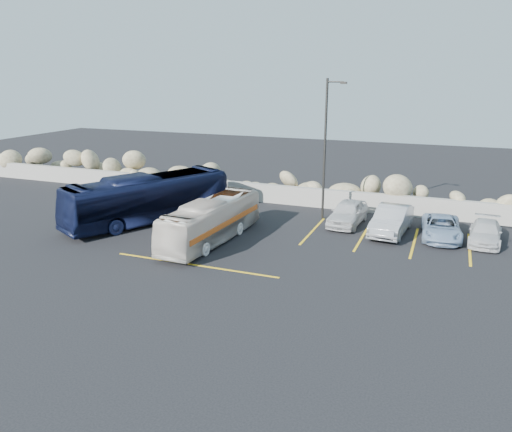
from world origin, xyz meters
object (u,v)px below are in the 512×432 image
(car_c, at_px, (485,232))
(car_d, at_px, (441,228))
(tour_coach, at_px, (148,198))
(vintage_bus, at_px, (211,221))
(lamppost, at_px, (326,146))
(car_a, at_px, (348,213))
(car_b, at_px, (392,220))

(car_c, height_order, car_d, car_d)
(tour_coach, bearing_deg, vintage_bus, 6.53)
(lamppost, bearing_deg, tour_coach, -155.40)
(car_c, bearing_deg, vintage_bus, -155.30)
(lamppost, relative_size, car_c, 2.18)
(car_a, bearing_deg, car_d, -3.48)
(vintage_bus, bearing_deg, car_a, 46.11)
(vintage_bus, bearing_deg, car_d, 27.04)
(tour_coach, bearing_deg, car_d, 37.19)
(vintage_bus, distance_m, tour_coach, 5.22)
(lamppost, height_order, car_b, lamppost)
(vintage_bus, xyz_separation_m, car_a, (5.87, 5.39, -0.39))
(car_c, distance_m, car_d, 2.09)
(tour_coach, distance_m, car_d, 16.06)
(lamppost, distance_m, car_a, 3.97)
(car_a, xyz_separation_m, car_d, (5.01, -0.66, -0.12))
(car_b, bearing_deg, lamppost, 166.79)
(lamppost, distance_m, tour_coach, 10.55)
(car_b, bearing_deg, vintage_bus, -145.46)
(vintage_bus, xyz_separation_m, car_b, (8.36, 4.64, -0.34))
(vintage_bus, bearing_deg, car_b, 32.54)
(lamppost, height_order, car_c, lamppost)
(vintage_bus, xyz_separation_m, car_d, (10.88, 4.73, -0.51))
(tour_coach, xyz_separation_m, car_d, (15.77, 2.94, -0.81))
(car_a, xyz_separation_m, car_c, (7.10, -0.59, -0.16))
(tour_coach, relative_size, car_c, 2.70)
(car_b, bearing_deg, car_a, 168.66)
(lamppost, distance_m, car_b, 5.56)
(car_d, bearing_deg, vintage_bus, -160.70)
(lamppost, xyz_separation_m, car_a, (1.55, -0.62, -3.61))
(lamppost, distance_m, car_d, 7.65)
(vintage_bus, relative_size, car_a, 1.91)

